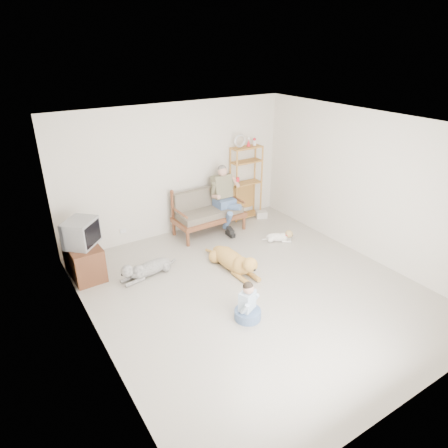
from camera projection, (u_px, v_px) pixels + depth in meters
floor at (254, 290)px, 6.62m from camera, size 5.50×5.50×0.00m
ceiling at (260, 126)px, 5.48m from camera, size 5.50×5.50×0.00m
wall_back at (176, 170)px, 8.16m from camera, size 5.00×0.00×5.00m
wall_front at (423, 310)px, 3.95m from camera, size 5.00×0.00×5.00m
wall_left at (91, 260)px, 4.84m from camera, size 0.00×5.50×5.50m
wall_right at (367, 186)px, 7.27m from camera, size 0.00×5.50×5.50m
loveseat at (208, 210)px, 8.47m from camera, size 1.52×0.74×0.95m
man at (226, 203)px, 8.40m from camera, size 0.54×0.77×1.25m
etagere at (246, 182)px, 9.00m from camera, size 0.74×0.32×1.96m
book_stack at (261, 214)px, 9.29m from camera, size 0.29×0.26×0.16m
tv_stand at (83, 260)px, 6.93m from camera, size 0.53×0.92×0.60m
crt_tv at (81, 233)px, 6.71m from camera, size 0.70×0.70×0.46m
wall_outlet at (123, 231)px, 7.98m from camera, size 0.12×0.02×0.08m
golden_retriever at (234, 261)px, 7.13m from camera, size 0.41×1.50×0.45m
shaggy_dog at (145, 269)px, 6.96m from camera, size 1.18×0.42×0.35m
terrier at (281, 237)px, 8.19m from camera, size 0.58×0.46×0.25m
child at (248, 306)px, 5.87m from camera, size 0.40×0.40×0.63m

